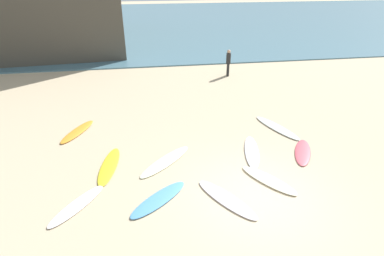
# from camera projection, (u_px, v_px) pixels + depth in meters

# --- Properties ---
(ground_plane) EXTENTS (120.00, 120.00, 0.00)m
(ground_plane) POSITION_uv_depth(u_px,v_px,m) (258.00, 197.00, 9.32)
(ground_plane) COLOR #C6B28E
(ocean_water) EXTENTS (120.00, 40.00, 0.08)m
(ocean_water) POSITION_uv_depth(u_px,v_px,m) (166.00, 21.00, 39.11)
(ocean_water) COLOR slate
(ocean_water) RESTS_ON ground_plane
(surfboard_0) EXTENTS (1.40, 2.53, 0.08)m
(surfboard_0) POSITION_uv_depth(u_px,v_px,m) (277.00, 128.00, 13.24)
(surfboard_0) COLOR silver
(surfboard_0) RESTS_ON ground_plane
(surfboard_1) EXTENTS (1.61, 2.01, 0.09)m
(surfboard_1) POSITION_uv_depth(u_px,v_px,m) (268.00, 180.00, 9.99)
(surfboard_1) COLOR #EFE7C5
(surfboard_1) RESTS_ON ground_plane
(surfboard_2) EXTENTS (1.63, 1.94, 0.07)m
(surfboard_2) POSITION_uv_depth(u_px,v_px,m) (77.00, 205.00, 8.96)
(surfboard_2) COLOR white
(surfboard_2) RESTS_ON ground_plane
(surfboard_3) EXTENTS (1.39, 2.16, 0.09)m
(surfboard_3) POSITION_uv_depth(u_px,v_px,m) (77.00, 131.00, 12.93)
(surfboard_3) COLOR orange
(surfboard_3) RESTS_ON ground_plane
(surfboard_4) EXTENTS (0.88, 2.39, 0.07)m
(surfboard_4) POSITION_uv_depth(u_px,v_px,m) (109.00, 166.00, 10.72)
(surfboard_4) COLOR yellow
(surfboard_4) RESTS_ON ground_plane
(surfboard_5) EXTENTS (1.39, 1.97, 0.07)m
(surfboard_5) POSITION_uv_depth(u_px,v_px,m) (303.00, 152.00, 11.51)
(surfboard_5) COLOR #D14F5B
(surfboard_5) RESTS_ON ground_plane
(surfboard_6) EXTENTS (2.00, 1.82, 0.08)m
(surfboard_6) POSITION_uv_depth(u_px,v_px,m) (159.00, 199.00, 9.19)
(surfboard_6) COLOR #539BD6
(surfboard_6) RESTS_ON ground_plane
(surfboard_7) EXTENTS (1.06, 2.36, 0.08)m
(surfboard_7) POSITION_uv_depth(u_px,v_px,m) (252.00, 152.00, 11.53)
(surfboard_7) COLOR white
(surfboard_7) RESTS_ON ground_plane
(surfboard_8) EXTENTS (1.70, 2.24, 0.07)m
(surfboard_8) POSITION_uv_depth(u_px,v_px,m) (226.00, 199.00, 9.19)
(surfboard_8) COLOR silver
(surfboard_8) RESTS_ON ground_plane
(surfboard_9) EXTENTS (2.18, 2.16, 0.06)m
(surfboard_9) POSITION_uv_depth(u_px,v_px,m) (166.00, 161.00, 10.98)
(surfboard_9) COLOR #E7EDC1
(surfboard_9) RESTS_ON ground_plane
(beachgoer_near) EXTENTS (0.31, 0.34, 1.64)m
(beachgoer_near) POSITION_uv_depth(u_px,v_px,m) (228.00, 62.00, 19.23)
(beachgoer_near) COLOR black
(beachgoer_near) RESTS_ON ground_plane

